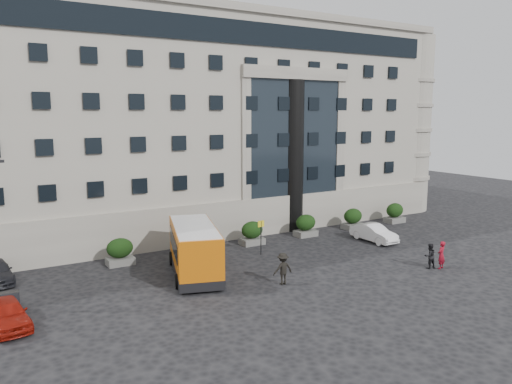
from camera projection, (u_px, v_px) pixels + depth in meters
ground at (226, 288)px, 29.33m from camera, size 120.00×120.00×0.00m
civic_building at (176, 125)px, 49.62m from camera, size 44.00×24.00×18.00m
entrance_column at (293, 156)px, 43.14m from camera, size 1.80×1.80×13.00m
hedge_a at (120, 251)px, 33.77m from camera, size 1.80×1.26×1.84m
hedge_b at (191, 241)px, 36.41m from camera, size 1.80×1.26×1.84m
hedge_c at (252, 233)px, 39.04m from camera, size 1.80×1.26×1.84m
hedge_d at (306, 225)px, 41.68m from camera, size 1.80×1.26×1.84m
hedge_e at (353, 219)px, 44.32m from camera, size 1.80×1.26×1.84m
hedge_f at (395, 213)px, 46.96m from camera, size 1.80×1.26×1.84m
bus_stop_sign at (261, 231)px, 36.09m from camera, size 0.50×0.08×2.52m
minibus at (195, 248)px, 31.63m from camera, size 4.78×8.04×3.17m
parked_car_a at (7, 313)px, 23.89m from camera, size 2.16×4.28×1.40m
parked_car_b at (5, 309)px, 24.65m from camera, size 1.65×3.95×1.27m
white_taxi at (374, 233)px, 40.02m from camera, size 1.54×4.21×1.38m
pedestrian_a at (441, 255)px, 32.93m from camera, size 0.78×0.63×1.85m
pedestrian_b at (430, 256)px, 33.03m from camera, size 0.92×0.78×1.67m
pedestrian_c at (283, 269)px, 29.90m from camera, size 1.29×0.79×1.94m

